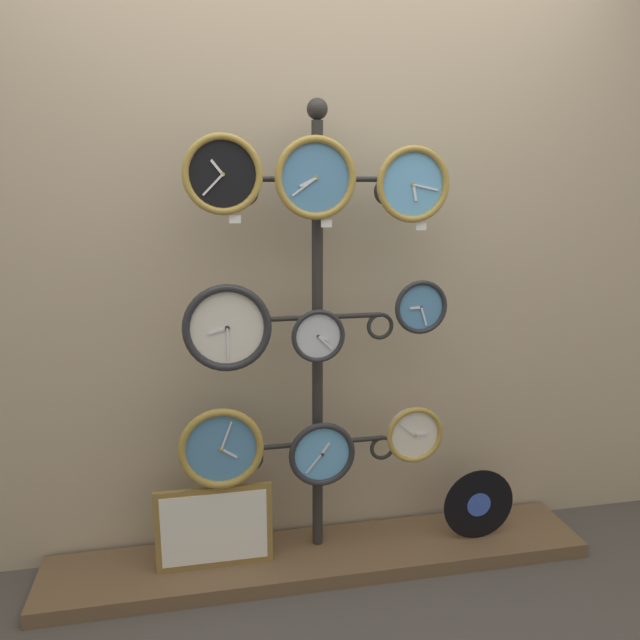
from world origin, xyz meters
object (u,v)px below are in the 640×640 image
clock_top_center (315,178)px  clock_middle_right (421,307)px  clock_bottom_right (414,434)px  vinyl_record (479,504)px  clock_bottom_left (221,448)px  clock_middle_center (318,336)px  clock_middle_left (227,328)px  clock_top_right (413,184)px  clock_bottom_center (321,454)px  picture_frame (214,527)px  clock_top_left (223,174)px  display_stand (318,407)px

clock_top_center → clock_middle_right: clock_top_center is taller
clock_bottom_right → vinyl_record: 0.45m
clock_middle_right → clock_bottom_left: (-0.77, 0.00, -0.51)m
clock_middle_center → clock_bottom_right: bearing=-0.8°
clock_middle_left → clock_bottom_right: size_ratio=1.37×
clock_top_right → vinyl_record: size_ratio=0.90×
clock_top_center → clock_bottom_center: (0.02, -0.00, -1.05)m
clock_bottom_center → picture_frame: 0.50m
clock_bottom_left → clock_top_center: bearing=0.5°
clock_middle_right → clock_bottom_center: bearing=179.6°
clock_top_left → clock_bottom_center: clock_top_left is taller
clock_middle_left → clock_bottom_right: clock_middle_left is taller
display_stand → clock_middle_center: size_ratio=9.02×
clock_top_center → clock_middle_center: (0.01, -0.02, -0.57)m
clock_top_center → clock_middle_left: bearing=-174.1°
clock_bottom_right → clock_middle_left: bearing=-179.1°
vinyl_record → clock_middle_center: bearing=180.0°
clock_middle_center → vinyl_record: size_ratio=0.66×
clock_middle_right → clock_bottom_right: (-0.01, -0.02, -0.51)m
clock_top_left → clock_bottom_left: bearing=138.8°
clock_top_right → clock_middle_right: (0.05, 0.01, -0.46)m
clock_bottom_right → display_stand: bearing=164.4°
display_stand → picture_frame: size_ratio=4.07×
clock_top_right → clock_middle_center: (-0.35, -0.00, -0.55)m
clock_middle_center → clock_middle_right: 0.41m
clock_top_right → clock_middle_right: clock_top_right is taller
clock_bottom_center → picture_frame: size_ratio=0.59×
display_stand → clock_top_left: size_ratio=6.68×
clock_top_center → clock_bottom_left: clock_top_center is taller
clock_top_right → vinyl_record: (0.33, -0.00, -1.31)m
clock_middle_center → clock_middle_right: clock_middle_right is taller
clock_middle_left → clock_bottom_left: size_ratio=0.99×
clock_top_right → clock_bottom_left: 1.21m
clock_middle_right → clock_bottom_left: clock_middle_right is taller
display_stand → clock_bottom_left: size_ratio=5.68×
clock_top_center → clock_top_right: bearing=-2.4°
clock_middle_right → clock_bottom_left: 0.93m
clock_top_right → vinyl_record: clock_top_right is taller
clock_middle_left → picture_frame: 0.80m
clock_top_right → clock_middle_right: bearing=9.6°
clock_middle_center → clock_top_left: bearing=-176.9°
clock_bottom_left → picture_frame: 0.33m
clock_bottom_right → clock_middle_right: bearing=50.9°
clock_top_center → vinyl_record: (0.69, -0.02, -1.33)m
picture_frame → display_stand: bearing=10.8°
clock_bottom_left → clock_top_left: bearing=-41.2°
picture_frame → clock_bottom_left: bearing=-5.7°
clock_top_left → clock_top_right: clock_top_left is taller
display_stand → clock_middle_center: display_stand is taller
display_stand → vinyl_record: display_stand is taller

